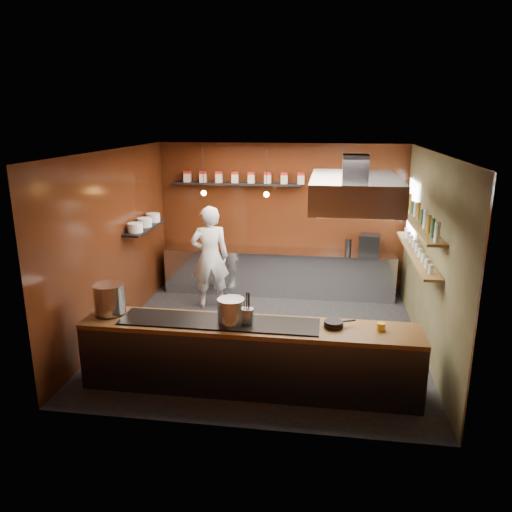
% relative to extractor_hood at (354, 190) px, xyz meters
% --- Properties ---
extents(floor, '(5.00, 5.00, 0.00)m').
position_rel_extractor_hood_xyz_m(floor, '(-1.30, 0.40, -2.51)').
color(floor, black).
rests_on(floor, ground).
extents(back_wall, '(5.00, 0.00, 5.00)m').
position_rel_extractor_hood_xyz_m(back_wall, '(-1.30, 2.90, -1.01)').
color(back_wall, '#37170A').
rests_on(back_wall, ground).
extents(left_wall, '(0.00, 5.00, 5.00)m').
position_rel_extractor_hood_xyz_m(left_wall, '(-3.80, 0.40, -1.01)').
color(left_wall, '#37170A').
rests_on(left_wall, ground).
extents(right_wall, '(0.00, 5.00, 5.00)m').
position_rel_extractor_hood_xyz_m(right_wall, '(1.20, 0.40, -1.01)').
color(right_wall, '#494929').
rests_on(right_wall, ground).
extents(ceiling, '(5.00, 5.00, 0.00)m').
position_rel_extractor_hood_xyz_m(ceiling, '(-1.30, 0.40, 0.49)').
color(ceiling, silver).
rests_on(ceiling, back_wall).
extents(window_pane, '(0.00, 1.00, 1.00)m').
position_rel_extractor_hood_xyz_m(window_pane, '(1.15, 2.10, -0.61)').
color(window_pane, white).
rests_on(window_pane, right_wall).
extents(prep_counter, '(4.60, 0.65, 0.90)m').
position_rel_extractor_hood_xyz_m(prep_counter, '(-1.30, 2.57, -2.06)').
color(prep_counter, silver).
rests_on(prep_counter, floor).
extents(pass_counter, '(4.40, 0.72, 0.94)m').
position_rel_extractor_hood_xyz_m(pass_counter, '(-1.30, -1.20, -2.04)').
color(pass_counter, '#38383D').
rests_on(pass_counter, floor).
extents(tin_shelf, '(2.60, 0.26, 0.04)m').
position_rel_extractor_hood_xyz_m(tin_shelf, '(-2.20, 2.76, -0.31)').
color(tin_shelf, black).
rests_on(tin_shelf, back_wall).
extents(plate_shelf, '(0.30, 1.40, 0.04)m').
position_rel_extractor_hood_xyz_m(plate_shelf, '(-3.64, 1.40, -0.96)').
color(plate_shelf, black).
rests_on(plate_shelf, left_wall).
extents(bottle_shelf_upper, '(0.26, 2.80, 0.04)m').
position_rel_extractor_hood_xyz_m(bottle_shelf_upper, '(1.04, 0.70, -0.59)').
color(bottle_shelf_upper, olive).
rests_on(bottle_shelf_upper, right_wall).
extents(bottle_shelf_lower, '(0.26, 2.80, 0.04)m').
position_rel_extractor_hood_xyz_m(bottle_shelf_lower, '(1.04, 0.70, -1.06)').
color(bottle_shelf_lower, olive).
rests_on(bottle_shelf_lower, right_wall).
extents(extractor_hood, '(1.20, 2.00, 0.72)m').
position_rel_extractor_hood_xyz_m(extractor_hood, '(0.00, 0.00, 0.00)').
color(extractor_hood, '#38383D').
rests_on(extractor_hood, ceiling).
extents(pendant_left, '(0.10, 0.10, 0.95)m').
position_rel_extractor_hood_xyz_m(pendant_left, '(-2.70, 2.10, -0.35)').
color(pendant_left, black).
rests_on(pendant_left, ceiling).
extents(pendant_right, '(0.10, 0.10, 0.95)m').
position_rel_extractor_hood_xyz_m(pendant_right, '(-1.50, 2.10, -0.35)').
color(pendant_right, black).
rests_on(pendant_right, ceiling).
extents(storage_tins, '(2.43, 0.13, 0.22)m').
position_rel_extractor_hood_xyz_m(storage_tins, '(-2.05, 2.76, -0.17)').
color(storage_tins, '#BFB09E').
rests_on(storage_tins, tin_shelf).
extents(plate_stacks, '(0.26, 1.16, 0.16)m').
position_rel_extractor_hood_xyz_m(plate_stacks, '(-3.64, 1.40, -0.86)').
color(plate_stacks, white).
rests_on(plate_stacks, plate_shelf).
extents(bottles, '(0.06, 2.66, 0.24)m').
position_rel_extractor_hood_xyz_m(bottles, '(1.04, 0.70, -0.45)').
color(bottles, silver).
rests_on(bottles, bottle_shelf_upper).
extents(wine_glasses, '(0.07, 2.37, 0.13)m').
position_rel_extractor_hood_xyz_m(wine_glasses, '(1.04, 0.70, -0.97)').
color(wine_glasses, silver).
rests_on(wine_glasses, bottle_shelf_lower).
extents(stockpot_large, '(0.47, 0.47, 0.40)m').
position_rel_extractor_hood_xyz_m(stockpot_large, '(-3.22, -1.13, -1.36)').
color(stockpot_large, '#B4B7BB').
rests_on(stockpot_large, pass_counter).
extents(stockpot_small, '(0.40, 0.40, 0.33)m').
position_rel_extractor_hood_xyz_m(stockpot_small, '(-1.53, -1.24, -1.40)').
color(stockpot_small, '#B8BABF').
rests_on(stockpot_small, pass_counter).
extents(utensil_crock, '(0.16, 0.16, 0.20)m').
position_rel_extractor_hood_xyz_m(utensil_crock, '(-1.32, -1.22, -1.47)').
color(utensil_crock, '#B1B3B8').
rests_on(utensil_crock, pass_counter).
extents(frying_pan, '(0.41, 0.26, 0.06)m').
position_rel_extractor_hood_xyz_m(frying_pan, '(-0.22, -1.14, -1.53)').
color(frying_pan, black).
rests_on(frying_pan, pass_counter).
extents(butter_jar, '(0.14, 0.14, 0.10)m').
position_rel_extractor_hood_xyz_m(butter_jar, '(0.36, -1.15, -1.54)').
color(butter_jar, gold).
rests_on(butter_jar, pass_counter).
extents(espresso_machine, '(0.43, 0.41, 0.38)m').
position_rel_extractor_hood_xyz_m(espresso_machine, '(0.47, 2.60, -1.41)').
color(espresso_machine, black).
rests_on(espresso_machine, prep_counter).
extents(chef, '(0.82, 0.67, 1.94)m').
position_rel_extractor_hood_xyz_m(chef, '(-2.50, 1.65, -1.54)').
color(chef, silver).
rests_on(chef, floor).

